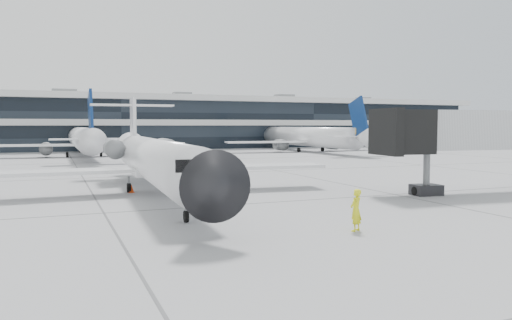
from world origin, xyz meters
name	(u,v)px	position (x,y,z in m)	size (l,w,h in m)	color
ground	(266,203)	(0.00, 0.00, 0.00)	(220.00, 220.00, 0.00)	gray
terminal	(115,125)	(0.00, 82.00, 5.00)	(170.00, 22.00, 10.00)	black
bg_jet_center	(84,156)	(-8.00, 55.00, 0.00)	(32.00, 40.00, 9.60)	white
bg_jet_right	(306,151)	(32.00, 55.00, 0.00)	(32.00, 40.00, 9.60)	white
regional_jet	(153,158)	(-5.87, 6.95, 2.59)	(26.37, 32.88, 7.60)	white
jet_bridge	(509,131)	(18.86, -1.81, 4.52)	(19.35, 5.67, 6.21)	silver
ramp_worker	(356,210)	(0.45, -9.44, 0.99)	(0.73, 0.48, 1.99)	yellow
traffic_cone	(131,189)	(-7.29, 8.13, 0.29)	(0.49, 0.49, 0.62)	red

